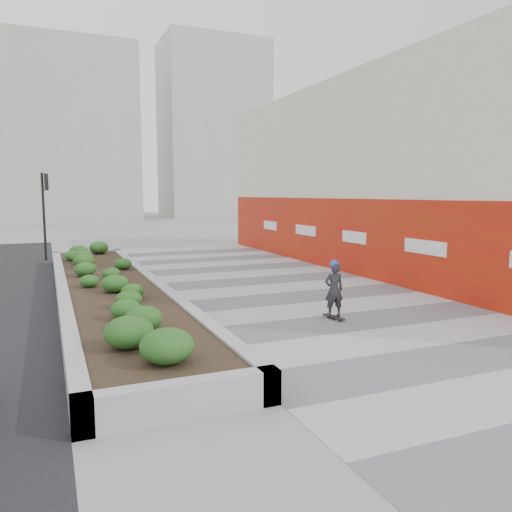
{
  "coord_description": "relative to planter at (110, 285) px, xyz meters",
  "views": [
    {
      "loc": [
        -7.15,
        -8.53,
        3.19
      ],
      "look_at": [
        -0.69,
        6.92,
        1.1
      ],
      "focal_mm": 35.0,
      "sensor_mm": 36.0,
      "label": 1
    }
  ],
  "objects": [
    {
      "name": "traffic_signal_near",
      "position": [
        -1.73,
        10.5,
        2.34
      ],
      "size": [
        0.33,
        0.28,
        4.2
      ],
      "color": "black",
      "rests_on": "ground"
    },
    {
      "name": "distant_bldg_north_l",
      "position": [
        0.5,
        48.0,
        9.58
      ],
      "size": [
        16.0,
        12.0,
        20.0
      ],
      "primitive_type": "cube",
      "color": "#ADAAA3",
      "rests_on": "ground"
    },
    {
      "name": "skateboarder",
      "position": [
        4.99,
        -4.79,
        0.36
      ],
      "size": [
        0.55,
        0.74,
        1.53
      ],
      "rotation": [
        0.0,
        0.0,
        0.1
      ],
      "color": "beige",
      "rests_on": "ground"
    },
    {
      "name": "building",
      "position": [
        12.48,
        1.98,
        3.56
      ],
      "size": [
        6.04,
        24.08,
        8.0
      ],
      "color": "beige",
      "rests_on": "ground"
    },
    {
      "name": "manhole_cover",
      "position": [
        6.0,
        -4.0,
        -0.42
      ],
      "size": [
        0.44,
        0.44,
        0.01
      ],
      "primitive_type": "cylinder",
      "color": "#595654",
      "rests_on": "ground"
    },
    {
      "name": "ground",
      "position": [
        5.5,
        -7.0,
        -0.42
      ],
      "size": [
        160.0,
        160.0,
        0.0
      ],
      "primitive_type": "plane",
      "color": "gray",
      "rests_on": "ground"
    },
    {
      "name": "distant_bldg_north_r",
      "position": [
        20.5,
        53.0,
        11.58
      ],
      "size": [
        14.0,
        10.0,
        24.0
      ],
      "primitive_type": "cube",
      "color": "#ADAAA3",
      "rests_on": "ground"
    },
    {
      "name": "planter",
      "position": [
        0.0,
        0.0,
        0.0
      ],
      "size": [
        3.0,
        18.0,
        0.9
      ],
      "color": "#9E9EA0",
      "rests_on": "ground"
    },
    {
      "name": "walkway",
      "position": [
        5.5,
        -4.0,
        -0.41
      ],
      "size": [
        8.0,
        36.0,
        0.01
      ],
      "primitive_type": "cube",
      "color": "#A8A8AD",
      "rests_on": "ground"
    }
  ]
}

